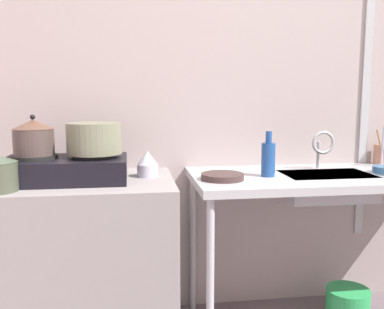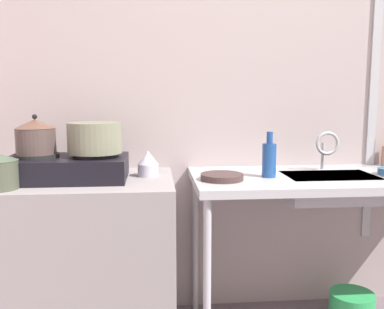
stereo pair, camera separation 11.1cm
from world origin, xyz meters
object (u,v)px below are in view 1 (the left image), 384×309
sink_basin (326,186)px  frying_pan (222,176)px  percolator (148,164)px  utensil_jar (379,154)px  faucet (322,145)px  pot_on_left_burner (34,137)px  pot_on_right_burner (94,138)px  bottle_by_sink (268,158)px  stove (65,169)px  bucket_on_floor (347,305)px

sink_basin → frying_pan: bearing=-172.9°
percolator → utensil_jar: size_ratio=0.63×
faucet → frying_pan: (-0.60, -0.20, -0.12)m
pot_on_left_burner → percolator: (0.53, 0.06, -0.15)m
pot_on_right_burner → faucet: size_ratio=1.21×
percolator → bottle_by_sink: (0.61, -0.08, 0.03)m
sink_basin → frying_pan: (-0.57, -0.07, 0.08)m
sink_basin → bottle_by_sink: bearing=-176.4°
pot_on_right_burner → faucet: pot_on_right_burner is taller
percolator → sink_basin: percolator is taller
faucet → bottle_by_sink: bottle_by_sink is taller
faucet → bottle_by_sink: 0.39m
sink_basin → stove: bearing=179.9°
sink_basin → faucet: (0.03, 0.13, 0.20)m
pot_on_right_burner → utensil_jar: bearing=8.9°
percolator → bottle_by_sink: bottle_by_sink is taller
bucket_on_floor → percolator: bearing=177.1°
sink_basin → bucket_on_floor: bearing=0.5°
utensil_jar → bucket_on_floor: bearing=-139.1°
bottle_by_sink → bucket_on_floor: bearing=2.6°
frying_pan → bucket_on_floor: 1.06m
pot_on_right_burner → bucket_on_floor: bearing=-0.0°
pot_on_left_burner → percolator: bearing=5.9°
stove → faucet: 1.36m
stove → frying_pan: (0.75, -0.07, -0.05)m
stove → bucket_on_floor: 1.69m
pot_on_right_burner → frying_pan: bearing=-6.8°
sink_basin → bucket_on_floor: sink_basin is taller
pot_on_right_burner → percolator: size_ratio=2.00×
utensil_jar → bucket_on_floor: 0.90m
bucket_on_floor → stove: bearing=180.0°
pot_on_right_burner → frying_pan: size_ratio=1.25×
bucket_on_floor → pot_on_right_burner: bearing=180.0°
percolator → utensil_jar: bearing=8.3°
stove → utensil_jar: 1.80m
utensil_jar → stove: bearing=-171.8°
stove → pot_on_right_burner: size_ratio=2.22×
sink_basin → utensil_jar: utensil_jar is taller
percolator → bottle_by_sink: bearing=-7.3°
frying_pan → pot_on_right_burner: bearing=173.2°
sink_basin → frying_pan: frying_pan is taller
pot_on_right_burner → frying_pan: pot_on_right_burner is taller
stove → bottle_by_sink: (1.00, -0.02, 0.03)m
stove → sink_basin: stove is taller
pot_on_left_burner → bottle_by_sink: (1.14, -0.02, -0.12)m
pot_on_left_burner → utensil_jar: size_ratio=0.92×
bottle_by_sink → percolator: bearing=172.7°
frying_pan → bottle_by_sink: bearing=11.6°
bottle_by_sink → bucket_on_floor: 0.97m
pot_on_right_burner → pot_on_left_burner: bearing=180.0°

